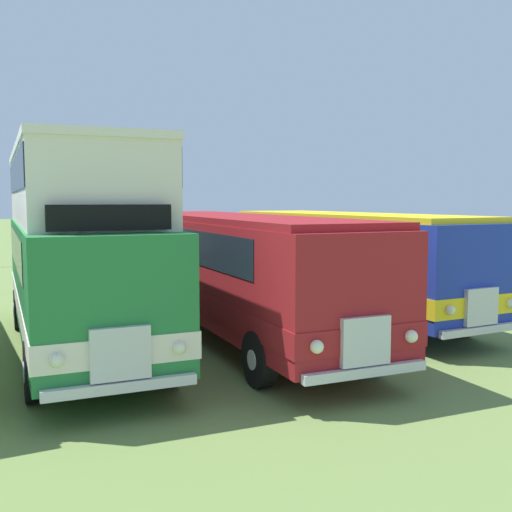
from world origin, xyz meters
TOP-DOWN VIEW (x-y plane):
  - bus_sixth_in_row at (5.67, -0.18)m, footprint 2.97×9.90m
  - bus_seventh_in_row at (9.45, -0.28)m, footprint 3.04×11.74m
  - bus_eighth_in_row at (13.22, 0.28)m, footprint 2.72×9.82m

SIDE VIEW (x-z plane):
  - bus_eighth_in_row at x=13.22m, z-range 0.26..3.25m
  - bus_seventh_in_row at x=9.45m, z-range 0.26..3.25m
  - bus_sixth_in_row at x=5.67m, z-range 0.22..4.71m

